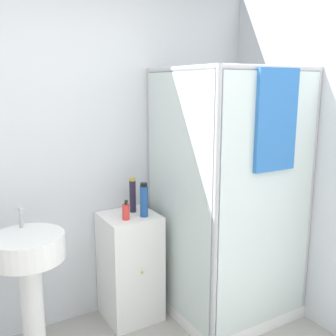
{
  "coord_description": "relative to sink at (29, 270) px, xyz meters",
  "views": [
    {
      "loc": [
        -0.6,
        -1.01,
        1.74
      ],
      "look_at": [
        0.66,
        1.13,
        1.21
      ],
      "focal_mm": 42.0,
      "sensor_mm": 36.0,
      "label": 1
    }
  ],
  "objects": [
    {
      "name": "wall_back",
      "position": [
        0.22,
        0.44,
        0.59
      ],
      "size": [
        6.4,
        0.06,
        2.5
      ],
      "primitive_type": "cube",
      "color": "silver",
      "rests_on": "ground_plane"
    },
    {
      "name": "soap_dispenser",
      "position": [
        0.69,
        0.13,
        0.21
      ],
      "size": [
        0.05,
        0.05,
        0.14
      ],
      "color": "red",
      "rests_on": "vanity_cabinet"
    },
    {
      "name": "shampoo_bottle_blue",
      "position": [
        0.83,
        0.13,
        0.27
      ],
      "size": [
        0.06,
        0.06,
        0.25
      ],
      "color": "#1E4C93",
      "rests_on": "vanity_cabinet"
    },
    {
      "name": "shampoo_bottle_tall_black",
      "position": [
        0.81,
        0.26,
        0.28
      ],
      "size": [
        0.05,
        0.05,
        0.26
      ],
      "color": "#281E33",
      "rests_on": "vanity_cabinet"
    },
    {
      "name": "shower_enclosure",
      "position": [
        1.39,
        -0.11,
        -0.16
      ],
      "size": [
        0.88,
        0.91,
        1.86
      ],
      "color": "white",
      "rests_on": "ground_plane"
    },
    {
      "name": "vanity_cabinet",
      "position": [
        0.75,
        0.21,
        -0.26
      ],
      "size": [
        0.39,
        0.41,
        0.81
      ],
      "color": "white",
      "rests_on": "ground_plane"
    },
    {
      "name": "sink",
      "position": [
        0.0,
        0.0,
        0.0
      ],
      "size": [
        0.43,
        0.43,
        1.01
      ],
      "color": "white",
      "rests_on": "ground_plane"
    }
  ]
}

